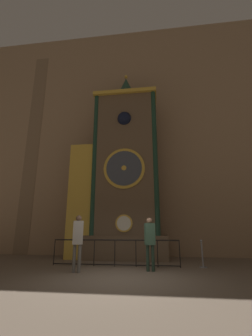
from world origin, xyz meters
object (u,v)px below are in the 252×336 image
Objects in this scene: visitor_near at (78,237)px; stanchion_post at (203,258)px; clock_tower at (119,174)px; visitor_far at (150,238)px.

visitor_near is 1.85× the size of stanchion_post.
clock_tower is 5.76× the size of visitor_far.
visitor_near is at bearing -159.82° from stanchion_post.
visitor_near is at bearing 174.63° from visitor_far.
clock_tower is 4.78m from visitor_near.
clock_tower reaches higher than visitor_near.
stanchion_post is (1.92, 1.05, -0.74)m from visitor_far.
visitor_near is 1.04× the size of visitor_far.
clock_tower is at bearing 150.66° from stanchion_post.
clock_tower reaches higher than visitor_far.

